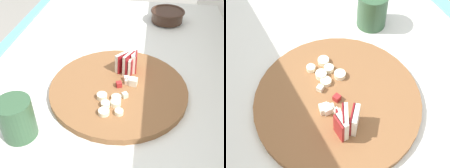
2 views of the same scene
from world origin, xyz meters
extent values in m
cube|color=silver|center=(0.00, 0.00, 0.47)|extent=(1.26, 0.87, 0.94)
cylinder|color=brown|center=(0.09, 0.04, 0.95)|extent=(0.40, 0.40, 0.02)
cube|color=maroon|center=(0.01, 0.04, 0.99)|extent=(0.04, 0.04, 0.06)
cube|color=white|center=(0.01, 0.04, 0.99)|extent=(0.05, 0.04, 0.06)
cube|color=maroon|center=(0.02, 0.06, 0.99)|extent=(0.05, 0.03, 0.07)
cube|color=white|center=(0.02, 0.06, 0.99)|extent=(0.05, 0.03, 0.07)
cube|color=maroon|center=(0.02, 0.07, 0.98)|extent=(0.05, 0.01, 0.05)
cube|color=#EFE5CC|center=(0.02, 0.07, 0.98)|extent=(0.05, 0.02, 0.05)
cube|color=#A32323|center=(0.01, 0.08, 0.99)|extent=(0.04, 0.01, 0.06)
cube|color=white|center=(0.01, 0.07, 0.99)|extent=(0.04, 0.01, 0.06)
cube|color=beige|center=(0.08, 0.08, 0.97)|extent=(0.02, 0.02, 0.02)
cube|color=#A32323|center=(0.09, 0.04, 0.96)|extent=(0.02, 0.02, 0.02)
cube|color=#EFE5CC|center=(0.06, 0.06, 0.96)|extent=(0.02, 0.02, 0.01)
cube|color=white|center=(0.07, 0.08, 0.97)|extent=(0.02, 0.02, 0.02)
cube|color=beige|center=(0.14, 0.06, 0.96)|extent=(0.02, 0.02, 0.01)
cube|color=beige|center=(0.08, 0.06, 0.96)|extent=(0.02, 0.02, 0.01)
cylinder|color=#F4EAC6|center=(0.15, 0.00, 0.96)|extent=(0.03, 0.03, 0.01)
cylinder|color=#F4EAC6|center=(0.18, 0.02, 0.96)|extent=(0.03, 0.03, 0.01)
cylinder|color=#F4EAC6|center=(0.21, 0.02, 0.96)|extent=(0.03, 0.03, 0.01)
cylinder|color=#F4EAC6|center=(0.15, 0.04, 0.96)|extent=(0.03, 0.03, 0.01)
cylinder|color=white|center=(0.17, 0.04, 0.96)|extent=(0.03, 0.03, 0.01)
cylinder|color=#F4EAC6|center=(0.20, 0.05, 0.96)|extent=(0.02, 0.02, 0.01)
cylinder|color=#382319|center=(-0.41, 0.19, 0.94)|extent=(0.07, 0.07, 0.01)
cylinder|color=#382319|center=(-0.41, 0.19, 0.96)|extent=(0.13, 0.13, 0.04)
torus|color=#382319|center=(-0.41, 0.19, 0.99)|extent=(0.14, 0.14, 0.01)
cylinder|color=#335638|center=(0.29, -0.18, 0.99)|extent=(0.08, 0.08, 0.10)
camera|label=1|loc=(0.69, 0.11, 1.44)|focal=42.45mm
camera|label=2|loc=(-0.30, 0.25, 1.63)|focal=54.13mm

